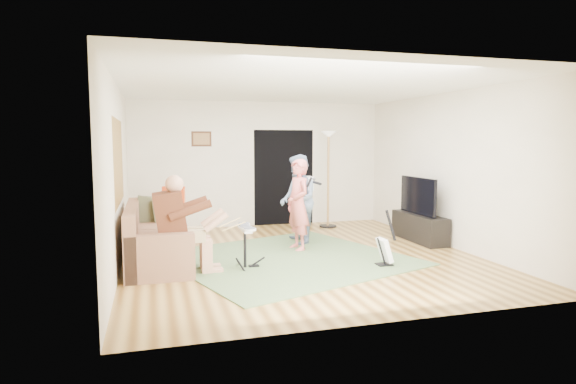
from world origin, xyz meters
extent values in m
plane|color=brown|center=(0.00, 0.00, 0.00)|extent=(6.00, 6.00, 0.00)
plane|color=white|center=(0.00, 0.00, 2.70)|extent=(6.00, 6.00, 0.00)
plane|color=olive|center=(-2.74, 0.20, 1.55)|extent=(0.00, 2.05, 2.05)
plane|color=black|center=(0.55, 2.99, 1.05)|extent=(2.10, 0.00, 2.10)
cube|color=#3F2314|center=(-1.25, 2.99, 1.90)|extent=(0.42, 0.03, 0.32)
cube|color=#4D6940|center=(-0.26, -0.15, 0.01)|extent=(4.24, 4.15, 0.02)
cube|color=#8A5E45|center=(-2.20, 0.15, 0.22)|extent=(0.90, 1.79, 0.44)
cube|color=#8A5E45|center=(-2.58, 0.15, 0.45)|extent=(0.17, 2.21, 0.90)
cube|color=#8A5E45|center=(-2.20, 1.15, 0.32)|extent=(0.90, 0.21, 0.63)
cube|color=#8A5E45|center=(-2.20, -0.86, 0.32)|extent=(0.90, 0.21, 0.63)
cube|color=#592B19|center=(-2.05, -0.50, 0.83)|extent=(0.39, 0.50, 0.64)
sphere|color=tan|center=(-1.98, -0.50, 1.26)|extent=(0.25, 0.25, 0.25)
cylinder|color=black|center=(-1.00, -0.50, 0.30)|extent=(0.04, 0.04, 0.57)
cube|color=white|center=(-1.00, -0.50, 0.58)|extent=(0.11, 0.57, 0.03)
imported|color=#DA625E|center=(0.10, 0.44, 0.78)|extent=(0.46, 0.62, 1.55)
imported|color=#6E82A1|center=(0.25, 0.93, 0.81)|extent=(0.66, 0.82, 1.62)
cube|color=black|center=(1.02, -0.94, 0.02)|extent=(0.23, 0.19, 0.03)
cube|color=white|center=(1.02, -0.94, 0.24)|extent=(0.18, 0.27, 0.36)
cylinder|color=black|center=(1.11, -0.94, 0.61)|extent=(0.19, 0.04, 0.47)
cylinder|color=black|center=(1.37, 2.38, 0.02)|extent=(0.37, 0.37, 0.03)
cylinder|color=#A77D47|center=(1.37, 2.38, 1.00)|extent=(0.05, 0.05, 1.96)
cone|color=white|center=(1.37, 2.38, 2.00)|extent=(0.33, 0.33, 0.13)
cube|color=beige|center=(-1.97, 1.56, 0.46)|extent=(0.56, 0.56, 0.04)
cube|color=#DF4417|center=(-1.97, 1.76, 0.81)|extent=(0.42, 0.22, 0.43)
cube|color=black|center=(2.50, 0.54, 0.25)|extent=(0.40, 1.40, 0.50)
cube|color=black|center=(2.45, 0.54, 0.85)|extent=(0.06, 1.13, 0.68)
camera|label=1|loc=(-2.28, -7.29, 1.84)|focal=30.00mm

